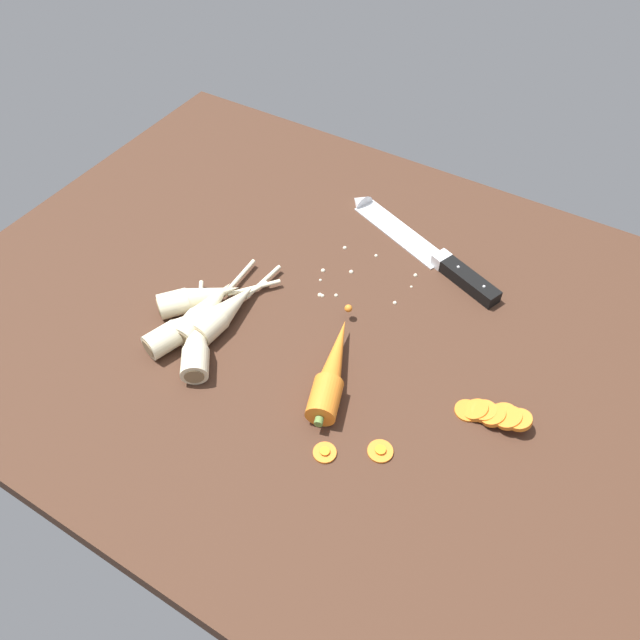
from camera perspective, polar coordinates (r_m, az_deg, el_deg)
ground_plane at (r=98.84cm, az=0.60°, el=-0.60°), size 120.00×90.00×4.00cm
chefs_knife at (r=109.95cm, az=8.81°, el=6.92°), size 33.54×15.83×4.18cm
whole_carrot at (r=88.32cm, az=1.12°, el=-4.60°), size 9.43×20.90×4.20cm
parsnip_front at (r=95.85cm, az=-11.82°, el=-0.42°), size 8.76×21.49×4.00cm
parsnip_mid_left at (r=96.77cm, az=-8.48°, el=0.86°), size 4.87×19.44×4.00cm
parsnip_mid_right at (r=93.47cm, az=-11.18°, el=-1.94°), size 13.33×17.29×4.00cm
parsnip_back at (r=99.39cm, az=-10.93°, el=2.03°), size 14.10×16.56×4.00cm
parsnip_outer at (r=97.34cm, az=-10.30°, el=0.89°), size 4.56×20.13×4.00cm
carrot_slice_stack at (r=88.50cm, az=15.48°, el=-8.26°), size 10.15×4.71×3.28cm
carrot_slice_stray_near at (r=83.71cm, az=5.51°, el=-11.74°), size 3.40×3.40×0.70cm
carrot_slice_stray_mid at (r=83.24cm, az=0.43°, el=-11.92°), size 3.10×3.10×0.70cm
mince_crumbs at (r=103.17cm, az=2.73°, el=3.91°), size 14.85×13.57×0.76cm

